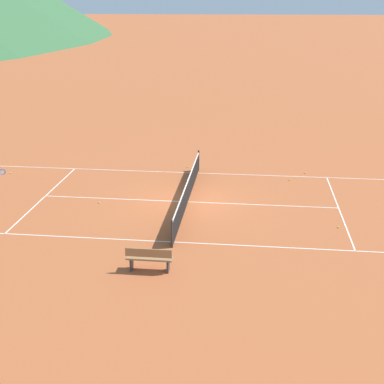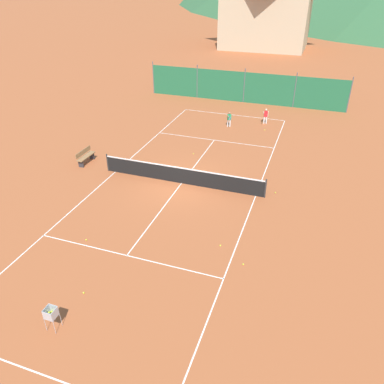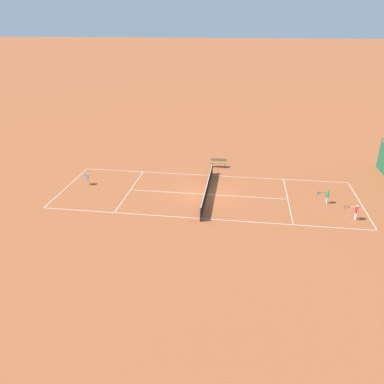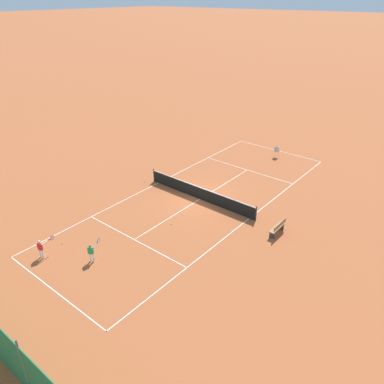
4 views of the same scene
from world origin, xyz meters
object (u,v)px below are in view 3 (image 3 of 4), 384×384
(tennis_ball_by_net_left, at_px, (208,225))
(tennis_ball_far_corner, at_px, (141,210))
(ball_hopper, at_px, (86,178))
(courtside_bench, at_px, (219,163))
(player_near_baseline, at_px, (327,195))
(tennis_ball_mid_court, at_px, (105,186))
(tennis_net, at_px, (207,189))
(tennis_ball_alley_right, at_px, (335,219))
(player_far_service, at_px, (356,211))
(tennis_ball_alley_left, at_px, (141,180))
(tennis_ball_service_box, at_px, (126,217))
(tennis_ball_by_net_right, at_px, (254,194))

(tennis_ball_by_net_left, distance_m, tennis_ball_far_corner, 5.39)
(ball_hopper, relative_size, courtside_bench, 0.59)
(player_near_baseline, bearing_deg, tennis_ball_by_net_left, -61.31)
(tennis_ball_mid_court, bearing_deg, player_near_baseline, 87.46)
(tennis_ball_mid_court, bearing_deg, tennis_net, 86.82)
(tennis_ball_alley_right, bearing_deg, player_near_baseline, -176.56)
(tennis_ball_by_net_left, xyz_separation_m, tennis_ball_mid_court, (-5.50, -9.39, 0.00))
(player_far_service, relative_size, tennis_ball_far_corner, 17.44)
(player_near_baseline, xyz_separation_m, tennis_ball_mid_court, (-0.80, -17.99, -0.63))
(player_near_baseline, bearing_deg, tennis_ball_mid_court, -92.54)
(ball_hopper, bearing_deg, tennis_ball_alley_left, 110.29)
(tennis_ball_alley_left, bearing_deg, player_near_baseline, 80.97)
(player_near_baseline, xyz_separation_m, tennis_ball_far_corner, (3.15, -13.76, -0.63))
(tennis_net, relative_size, tennis_ball_by_net_left, 139.09)
(tennis_ball_far_corner, xyz_separation_m, ball_hopper, (-3.99, -5.84, 0.62))
(player_near_baseline, relative_size, tennis_ball_mid_court, 17.04)
(player_near_baseline, distance_m, tennis_ball_mid_court, 18.02)
(tennis_ball_alley_left, bearing_deg, tennis_ball_service_box, 5.94)
(tennis_ball_mid_court, bearing_deg, ball_hopper, -91.54)
(tennis_ball_by_net_left, height_order, tennis_ball_mid_court, same)
(ball_hopper, bearing_deg, player_far_service, 81.23)
(player_near_baseline, relative_size, tennis_ball_service_box, 17.04)
(player_far_service, xyz_separation_m, player_near_baseline, (-2.42, -1.55, -0.01))
(courtside_bench, bearing_deg, tennis_ball_service_box, -28.06)
(tennis_ball_by_net_left, xyz_separation_m, courtside_bench, (-11.36, -0.15, 0.42))
(player_near_baseline, height_order, tennis_ball_alley_left, player_near_baseline)
(player_far_service, height_order, tennis_ball_alley_left, player_far_service)
(tennis_ball_alley_left, height_order, courtside_bench, courtside_bench)
(courtside_bench, bearing_deg, player_far_service, 48.59)
(tennis_ball_service_box, bearing_deg, tennis_ball_far_corner, 144.52)
(tennis_ball_by_net_left, bearing_deg, tennis_ball_far_corner, -106.78)
(tennis_ball_far_corner, relative_size, ball_hopper, 0.07)
(tennis_ball_alley_left, relative_size, tennis_ball_mid_court, 1.00)
(tennis_ball_mid_court, relative_size, tennis_ball_far_corner, 1.00)
(tennis_ball_service_box, bearing_deg, courtside_bench, 151.94)
(tennis_net, relative_size, tennis_ball_alley_left, 139.09)
(player_far_service, height_order, ball_hopper, player_far_service)
(courtside_bench, bearing_deg, tennis_ball_far_corner, -27.09)
(tennis_ball_mid_court, bearing_deg, courtside_bench, 122.35)
(player_near_baseline, relative_size, courtside_bench, 0.75)
(player_far_service, bearing_deg, courtside_bench, -131.41)
(tennis_net, distance_m, tennis_ball_by_net_right, 3.84)
(tennis_net, height_order, tennis_ball_alley_left, tennis_net)
(tennis_net, height_order, player_near_baseline, player_near_baseline)
(player_near_baseline, xyz_separation_m, tennis_ball_service_box, (4.32, -14.59, -0.63))
(tennis_net, xyz_separation_m, player_near_baseline, (0.31, 9.21, 0.16))
(tennis_ball_service_box, bearing_deg, tennis_ball_by_net_left, 86.34)
(player_near_baseline, bearing_deg, tennis_ball_alley_right, 3.44)
(player_near_baseline, distance_m, ball_hopper, 19.62)
(player_far_service, distance_m, courtside_bench, 13.73)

